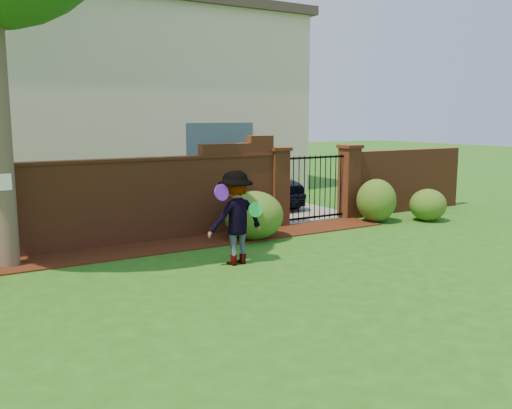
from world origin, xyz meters
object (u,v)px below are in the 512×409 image
car (253,180)px  frisbee_green (255,210)px  frisbee_purple (222,192)px  man (236,218)px

car → frisbee_green: car is taller
car → frisbee_green: (-3.40, -5.75, 0.23)m
frisbee_green → frisbee_purple: bearing=174.3°
car → frisbee_purple: size_ratio=15.27×
frisbee_purple → frisbee_green: 0.72m
car → frisbee_green: 6.68m
frisbee_green → car: bearing=59.4°
man → frisbee_green: man is taller
frisbee_purple → frisbee_green: frisbee_purple is taller
man → frisbee_purple: 0.61m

